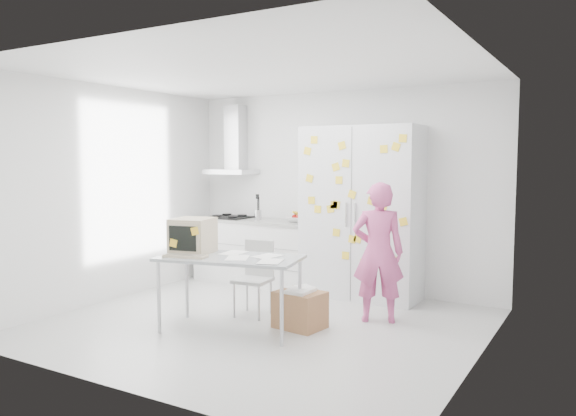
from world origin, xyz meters
The scene contains 10 objects.
floor centered at (0.00, 0.00, -0.01)m, with size 4.50×4.00×0.02m, color silver.
walls centered at (0.00, 0.72, 1.35)m, with size 4.52×4.01×2.70m.
ceiling centered at (0.00, 0.00, 2.70)m, with size 4.50×4.00×0.02m, color white.
counter_run centered at (-1.20, 1.70, 0.47)m, with size 1.84×0.63×1.28m.
range_hood centered at (-1.65, 1.84, 1.96)m, with size 0.70×0.48×1.01m.
tall_cabinet centered at (0.45, 1.67, 1.10)m, with size 1.50×0.68×2.20m.
person centered at (1.04, 0.75, 0.77)m, with size 0.56×0.37×1.54m, color #D25190.
desk centered at (-0.46, -0.36, 0.88)m, with size 1.57×1.02×1.16m.
chair centered at (-0.28, 0.31, 0.48)m, with size 0.42×0.42×0.85m.
cardboard_box centered at (0.41, 0.11, 0.20)m, with size 0.54×0.45×0.43m.
Camera 1 is at (3.23, -4.98, 1.79)m, focal length 35.00 mm.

